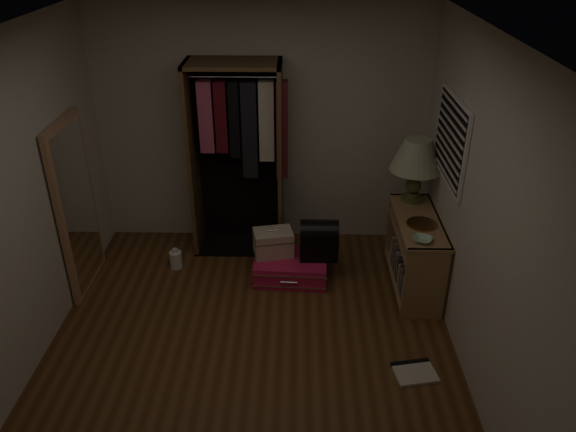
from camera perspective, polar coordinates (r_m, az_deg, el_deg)
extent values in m
plane|color=#533217|center=(4.94, -3.80, -13.49)|extent=(4.00, 4.00, 0.00)
cube|color=beige|center=(6.02, -2.70, 8.99)|extent=(3.50, 0.02, 2.60)
cube|color=beige|center=(4.39, 19.05, -0.29)|extent=(0.02, 4.00, 2.60)
cube|color=beige|center=(4.69, -26.18, 0.11)|extent=(0.02, 4.00, 2.60)
cube|color=white|center=(3.75, -5.10, 17.67)|extent=(3.50, 4.00, 0.01)
cube|color=white|center=(5.16, 16.25, 7.48)|extent=(0.03, 0.96, 0.76)
cube|color=black|center=(5.16, 16.24, 7.48)|extent=(0.03, 0.90, 0.70)
cube|color=silver|center=(5.27, 15.61, 4.33)|extent=(0.01, 0.88, 0.02)
cube|color=silver|center=(5.24, 15.72, 5.11)|extent=(0.01, 0.88, 0.02)
cube|color=silver|center=(5.21, 15.83, 5.89)|extent=(0.01, 0.88, 0.02)
cube|color=silver|center=(5.18, 15.94, 6.69)|extent=(0.01, 0.88, 0.02)
cube|color=silver|center=(5.15, 16.05, 7.49)|extent=(0.01, 0.88, 0.02)
cube|color=silver|center=(5.13, 16.17, 8.30)|extent=(0.01, 0.88, 0.02)
cube|color=silver|center=(5.10, 16.28, 9.12)|extent=(0.01, 0.88, 0.02)
cube|color=silver|center=(5.08, 16.40, 9.94)|extent=(0.01, 0.88, 0.02)
cube|color=silver|center=(5.06, 16.52, 10.78)|extent=(0.01, 0.88, 0.02)
cube|color=#9A724A|center=(5.18, 13.83, -6.81)|extent=(0.40, 0.03, 0.75)
cube|color=#9A724A|center=(6.07, 11.89, -1.03)|extent=(0.40, 0.03, 0.75)
cube|color=#9A724A|center=(5.79, 12.45, -6.34)|extent=(0.40, 1.04, 0.03)
cube|color=#9A724A|center=(5.52, 12.99, -1.97)|extent=(0.40, 1.04, 0.03)
cube|color=#9A724A|center=(5.44, 13.18, -0.47)|extent=(0.42, 1.12, 0.03)
cube|color=brown|center=(5.66, 14.67, -3.68)|extent=(0.02, 1.10, 0.75)
cube|color=#9A724A|center=(5.77, 12.39, 0.32)|extent=(0.36, 0.38, 0.13)
cube|color=gray|center=(5.30, 12.64, -7.76)|extent=(0.18, 0.03, 0.30)
cube|color=#4C3833|center=(5.36, 12.71, -7.86)|extent=(0.21, 0.03, 0.23)
cube|color=#B7AD99|center=(5.37, 12.42, -7.31)|extent=(0.16, 0.04, 0.29)
cube|color=brown|center=(5.41, 12.41, -7.14)|extent=(0.18, 0.03, 0.26)
cube|color=#3F4C59|center=(5.44, 12.30, -6.63)|extent=(0.17, 0.04, 0.31)
cube|color=gray|center=(5.48, 12.18, -6.52)|extent=(0.17, 0.04, 0.28)
cube|color=#59594C|center=(5.51, 12.22, -6.14)|extent=(0.19, 0.03, 0.31)
cube|color=#B2724C|center=(5.55, 12.15, -6.06)|extent=(0.19, 0.03, 0.27)
cube|color=beige|center=(5.60, 11.90, -5.91)|extent=(0.16, 0.04, 0.24)
cube|color=#332D38|center=(5.63, 12.01, -5.52)|extent=(0.19, 0.04, 0.27)
cube|color=gray|center=(5.66, 11.73, -5.15)|extent=(0.15, 0.04, 0.30)
cube|color=#4C3833|center=(5.71, 11.90, -5.06)|extent=(0.20, 0.04, 0.26)
cube|color=#B7AD99|center=(5.74, 11.64, -4.75)|extent=(0.16, 0.03, 0.27)
cube|color=brown|center=(5.78, 11.49, -4.69)|extent=(0.15, 0.03, 0.24)
cube|color=#3F4C59|center=(5.81, 11.44, -4.37)|extent=(0.15, 0.04, 0.25)
cube|color=gray|center=(5.85, 11.49, -4.00)|extent=(0.18, 0.04, 0.28)
cube|color=#59594C|center=(5.91, 11.38, -3.97)|extent=(0.18, 0.05, 0.22)
cube|color=#B2724C|center=(5.94, 11.46, -3.45)|extent=(0.20, 0.03, 0.28)
cube|color=beige|center=(5.97, 11.28, -3.29)|extent=(0.18, 0.03, 0.28)
cube|color=brown|center=(5.96, -9.60, 5.59)|extent=(0.04, 0.50, 2.05)
cube|color=brown|center=(5.86, -0.79, 5.61)|extent=(0.04, 0.50, 2.05)
cube|color=brown|center=(5.59, -5.69, 15.17)|extent=(0.95, 0.50, 0.04)
cube|color=black|center=(6.11, -5.01, 6.47)|extent=(0.95, 0.02, 2.05)
cube|color=black|center=(6.35, -4.84, -2.86)|extent=(0.95, 0.50, 0.02)
cylinder|color=silver|center=(5.62, -5.63, 13.88)|extent=(0.87, 0.02, 0.02)
cube|color=#BF4C72|center=(5.75, -8.31, 9.95)|extent=(0.14, 0.14, 0.73)
cube|color=#590F19|center=(5.73, -6.80, 9.97)|extent=(0.12, 0.13, 0.73)
cube|color=black|center=(5.72, -5.46, 9.73)|extent=(0.10, 0.10, 0.78)
cube|color=black|center=(5.74, -3.91, 8.72)|extent=(0.15, 0.14, 1.00)
cube|color=beige|center=(5.70, -2.18, 9.57)|extent=(0.15, 0.11, 0.82)
cube|color=maroon|center=(5.72, -0.60, 8.70)|extent=(0.12, 0.14, 1.00)
cube|color=tan|center=(5.67, -20.71, 0.87)|extent=(0.05, 0.80, 1.70)
cube|color=white|center=(5.65, -20.44, 0.87)|extent=(0.01, 0.68, 1.58)
cube|color=#D0194E|center=(5.74, 0.29, -5.23)|extent=(0.75, 0.56, 0.23)
cube|color=silver|center=(5.78, 0.29, -5.75)|extent=(0.78, 0.58, 0.01)
cube|color=silver|center=(5.71, 0.29, -4.71)|extent=(0.78, 0.58, 0.01)
cylinder|color=silver|center=(5.52, 0.09, -6.77)|extent=(0.17, 0.03, 0.02)
cube|color=#C7B298|center=(5.68, -1.51, -2.73)|extent=(0.43, 0.34, 0.26)
cube|color=brown|center=(5.65, -1.52, -2.25)|extent=(0.44, 0.34, 0.01)
cylinder|color=silver|center=(5.61, -1.53, -1.48)|extent=(0.11, 0.04, 0.02)
cube|color=black|center=(5.63, 3.16, -2.88)|extent=(0.38, 0.25, 0.29)
cylinder|color=black|center=(5.56, 3.20, -1.60)|extent=(0.38, 0.25, 0.25)
cylinder|color=#4D572A|center=(5.78, 12.47, 1.78)|extent=(0.29, 0.29, 0.04)
cylinder|color=#4D572A|center=(5.77, 12.51, 2.15)|extent=(0.17, 0.17, 0.05)
sphere|color=#4D572A|center=(5.72, 12.62, 3.06)|extent=(0.20, 0.20, 0.16)
cylinder|color=#4D572A|center=(5.67, 12.75, 4.19)|extent=(0.07, 0.07, 0.09)
cone|color=beige|center=(5.60, 12.96, 6.08)|extent=(0.67, 0.67, 0.31)
cone|color=beige|center=(5.60, 12.96, 6.08)|extent=(0.60, 0.60, 0.29)
cylinder|color=#B68046|center=(5.34, 13.41, -0.79)|extent=(0.30, 0.30, 0.02)
imported|color=#B0D3B7|center=(5.07, 13.52, -2.35)|extent=(0.21, 0.21, 0.04)
cylinder|color=white|center=(6.02, -11.31, -4.37)|extent=(0.15, 0.15, 0.18)
cylinder|color=white|center=(5.96, -11.41, -3.46)|extent=(0.06, 0.06, 0.04)
cube|color=beige|center=(4.83, 12.74, -15.26)|extent=(0.37, 0.32, 0.03)
cube|color=black|center=(4.90, 12.27, -14.40)|extent=(0.33, 0.10, 0.03)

